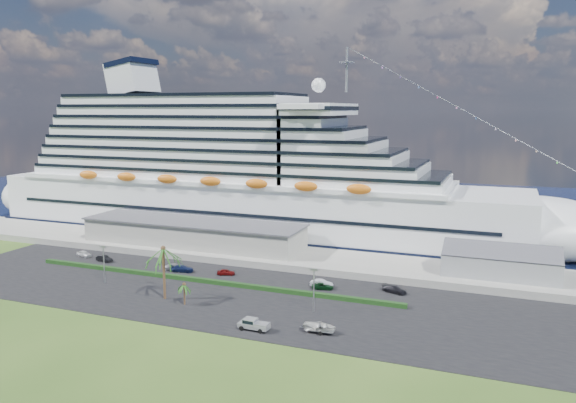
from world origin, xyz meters
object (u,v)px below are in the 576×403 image
at_px(pickup_truck, 253,324).
at_px(boat_trailer, 320,326).
at_px(cruise_ship, 243,179).
at_px(parked_car_3, 182,269).

relative_size(pickup_truck, boat_trailer, 0.87).
height_order(cruise_ship, parked_car_3, cruise_ship).
distance_m(cruise_ship, pickup_truck, 78.05).
xyz_separation_m(pickup_truck, boat_trailer, (10.98, 2.85, 0.14)).
distance_m(parked_car_3, pickup_truck, 39.47).
distance_m(pickup_truck, boat_trailer, 11.35).
relative_size(cruise_ship, parked_car_3, 35.63).
relative_size(cruise_ship, boat_trailer, 29.80).
bearing_deg(parked_car_3, cruise_ship, -5.40).
xyz_separation_m(cruise_ship, parked_car_3, (4.65, -42.63, -15.80)).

